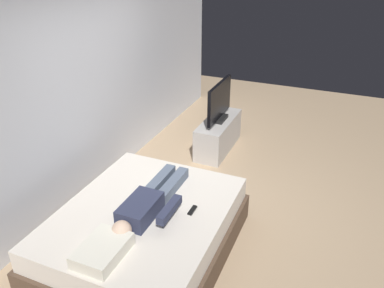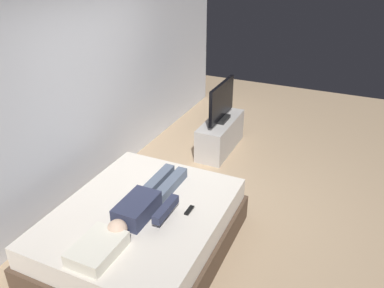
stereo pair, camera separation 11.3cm
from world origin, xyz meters
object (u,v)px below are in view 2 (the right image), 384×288
Objects in this scene: pillow at (97,249)px; tv_stand at (220,135)px; tv at (222,103)px; person at (145,202)px; bed at (142,231)px; remote at (189,210)px.

pillow reaches higher than tv_stand.
tv_stand is at bearing 0.00° from tv.
tv is at bearing 2.98° from person.
bed is at bearing -178.13° from tv_stand.
bed is 4.17× the size of pillow.
bed is 0.36m from person.
person reaches higher than remote.
tv_stand is (2.28, 0.53, -0.30)m from remote.
tv_stand is at bearing 1.47° from pillow.
bed reaches higher than tv_stand.
remote is 0.14× the size of tv_stand.
bed is at bearing -178.13° from tv.
bed is 2.28× the size of tv.
remote is at bearing -166.88° from tv.
tv is at bearing 1.47° from pillow.
tv is at bearing 0.00° from tv_stand.
tv is (2.28, 0.53, 0.24)m from remote.
person is (0.03, -0.05, 0.36)m from bed.
tv is (3.14, 0.08, 0.18)m from pillow.
person is at bearing -177.02° from tv.
pillow is 0.44× the size of tv_stand.
remote is at bearing -69.53° from person.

